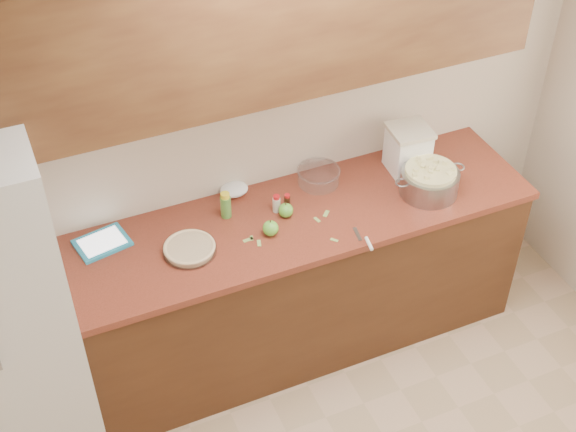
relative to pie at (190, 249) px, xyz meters
name	(u,v)px	position (x,y,z in m)	size (l,w,h in m)	color
room_shell	(451,395)	(0.50, -1.43, 0.36)	(3.60, 3.60, 3.60)	tan
counter_run	(282,284)	(0.50, 0.04, -0.48)	(2.64, 0.68, 0.92)	#492814
upper_cabinets	(267,18)	(0.50, 0.20, 1.01)	(2.60, 0.34, 0.70)	brown
pie	(190,249)	(0.00, 0.00, 0.00)	(0.26, 0.26, 0.04)	silver
colander	(429,181)	(1.28, -0.06, 0.05)	(0.40, 0.30, 0.15)	gray
flour_canister	(408,149)	(1.28, 0.16, 0.11)	(0.23, 0.23, 0.26)	white
tablet	(102,243)	(-0.37, 0.22, -0.01)	(0.28, 0.23, 0.02)	teal
paring_knife	(367,242)	(0.81, -0.28, -0.01)	(0.05, 0.19, 0.02)	gray
lemon_bottle	(226,205)	(0.25, 0.18, 0.05)	(0.05, 0.05, 0.15)	#4C8C38
cinnamon_shaker	(276,204)	(0.50, 0.12, 0.03)	(0.04, 0.04, 0.10)	beige
vanilla_bottle	(287,202)	(0.56, 0.11, 0.02)	(0.03, 0.03, 0.09)	black
mixing_bowl	(319,176)	(0.79, 0.24, 0.03)	(0.23, 0.23, 0.09)	silver
paper_towel	(234,189)	(0.35, 0.33, 0.01)	(0.15, 0.12, 0.06)	white
apple_left	(271,228)	(0.40, -0.04, 0.02)	(0.08, 0.08, 0.09)	#5BAE33
apple_center	(286,210)	(0.53, 0.06, 0.02)	(0.08, 0.08, 0.09)	#5BAE33
peel_a	(259,243)	(0.33, -0.08, -0.02)	(0.04, 0.02, 0.00)	#8EB156
peel_b	(252,238)	(0.31, -0.03, -0.02)	(0.03, 0.01, 0.00)	#8EB156
peel_c	(326,214)	(0.72, -0.01, -0.02)	(0.05, 0.02, 0.00)	#8EB156
peel_d	(248,240)	(0.29, -0.03, -0.02)	(0.05, 0.02, 0.00)	#8EB156
peel_e	(334,240)	(0.67, -0.20, -0.02)	(0.04, 0.02, 0.00)	#8EB156
peel_f	(317,220)	(0.66, -0.03, -0.02)	(0.04, 0.02, 0.00)	#8EB156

